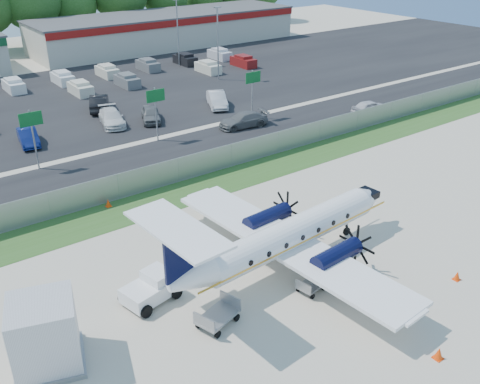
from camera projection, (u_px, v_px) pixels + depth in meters
ground at (300, 263)px, 31.48m from camera, size 170.00×170.00×0.00m
grass_verge at (193, 191)px, 40.14m from camera, size 170.00×4.00×0.02m
access_road at (149, 161)px, 45.20m from camera, size 170.00×8.00×0.02m
parking_lot at (62, 103)px, 60.38m from camera, size 170.00×32.00×0.02m
perimeter_fence at (179, 170)px, 41.15m from camera, size 120.00×0.06×1.99m
building_east at (167, 29)px, 88.88m from camera, size 44.40×12.40×5.24m
sign_left at (32, 127)px, 42.19m from camera, size 1.80×0.26×5.00m
sign_mid at (156, 103)px, 48.02m from camera, size 1.80×0.26×5.00m
sign_right at (253, 84)px, 53.85m from camera, size 1.80×0.26×5.00m
light_pole_ne at (218, 39)px, 67.22m from camera, size 0.90×0.35×9.09m
light_pole_se at (178, 28)px, 74.44m from camera, size 0.90×0.35×9.09m
aircraft at (288, 235)px, 30.37m from camera, size 17.28×17.03×5.34m
pushback_tug at (152, 287)px, 28.14m from camera, size 3.17×2.59×1.55m
baggage_cart_near at (312, 284)px, 28.97m from camera, size 1.87×1.32×0.90m
baggage_cart_far at (218, 315)px, 26.42m from camera, size 2.48×1.91×1.15m
service_container at (45, 336)px, 23.57m from camera, size 3.78×3.78×3.36m
cone_nose at (457, 276)px, 29.90m from camera, size 0.39×0.39×0.55m
cone_port_wing at (439, 353)px, 24.40m from camera, size 0.43×0.43×0.61m
cone_starboard_wing at (108, 203)px, 37.78m from camera, size 0.41×0.41×0.58m
road_car_mid at (243, 127)px, 53.03m from camera, size 5.27×2.73×1.46m
road_car_east at (369, 114)px, 56.86m from camera, size 4.35×2.14×1.43m
parked_car_b at (30, 144)px, 48.79m from camera, size 2.18×4.60×1.46m
parked_car_c at (112, 125)px, 53.61m from camera, size 3.33×5.57×1.51m
parked_car_d at (151, 121)px, 54.60m from camera, size 3.37×4.78×1.51m
parked_car_e at (217, 107)px, 59.03m from camera, size 3.69×5.28×1.65m
parked_car_g at (100, 110)px, 58.02m from camera, size 3.82×5.51×1.72m
far_parking_rows at (48, 93)px, 63.99m from camera, size 56.00×10.00×1.60m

